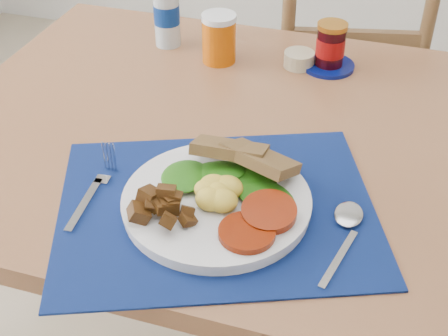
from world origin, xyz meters
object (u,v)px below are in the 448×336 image
chair_far (346,67)px  juice_glass (219,40)px  water_bottle (166,8)px  jam_on_saucer (330,48)px  breakfast_plate (212,198)px

chair_far → juice_glass: (-0.25, -0.42, 0.24)m
water_bottle → jam_on_saucer: bearing=-0.2°
juice_glass → jam_on_saucer: size_ratio=0.90×
chair_far → water_bottle: bearing=31.3°
juice_glass → jam_on_saucer: 0.24m
water_bottle → juice_glass: bearing=-17.2°
water_bottle → jam_on_saucer: 0.38m
water_bottle → juice_glass: size_ratio=1.97×
breakfast_plate → juice_glass: bearing=112.9°
breakfast_plate → juice_glass: juice_glass is taller
breakfast_plate → jam_on_saucer: jam_on_saucer is taller
breakfast_plate → water_bottle: (-0.28, 0.53, 0.07)m
chair_far → breakfast_plate: bearing=70.8°
chair_far → jam_on_saucer: size_ratio=9.58×
water_bottle → juice_glass: (0.14, -0.04, -0.04)m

